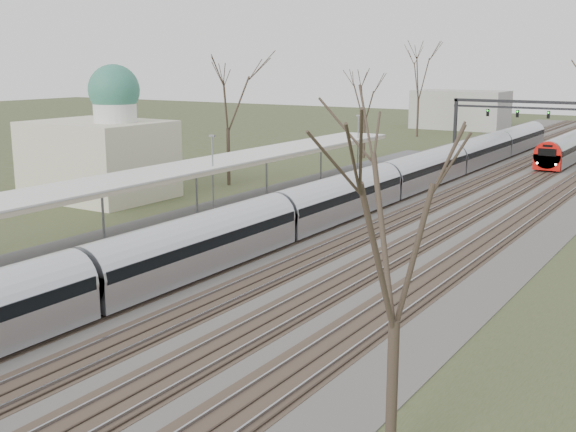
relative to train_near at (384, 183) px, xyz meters
name	(u,v)px	position (x,y,z in m)	size (l,w,h in m)	color
track_bed	(450,192)	(2.76, 6.83, -1.42)	(24.00, 160.00, 0.22)	#474442
platform	(230,211)	(-6.55, -10.67, -0.98)	(3.50, 69.00, 1.00)	#9E9B93
canopy	(185,169)	(-6.55, -15.19, 2.45)	(4.10, 50.00, 3.11)	slate
dome_building	(101,151)	(-19.21, -10.17, 2.24)	(10.00, 8.00, 10.30)	beige
signal_gantry	(543,111)	(2.79, 36.82, 3.43)	(21.00, 0.59, 6.08)	black
tree_west_far	(227,91)	(-14.50, -0.17, 6.54)	(5.50, 5.50, 11.33)	#2D231C
tree_east_near	(397,224)	(15.50, -33.17, 5.08)	(4.50, 4.50, 9.27)	#2D231C
train_near	(384,183)	(0.00, 0.00, 0.00)	(2.62, 90.21, 3.05)	#B8BAC3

